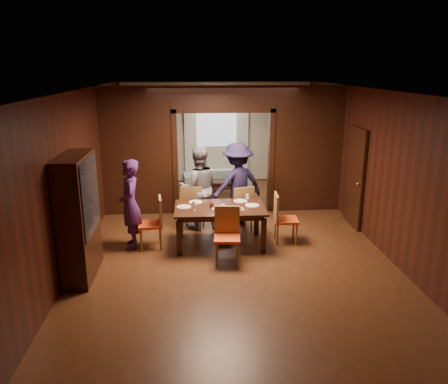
{
  "coord_description": "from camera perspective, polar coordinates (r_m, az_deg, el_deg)",
  "views": [
    {
      "loc": [
        -0.71,
        -8.18,
        3.3
      ],
      "look_at": [
        -0.14,
        -0.4,
        1.05
      ],
      "focal_mm": 35.0,
      "sensor_mm": 36.0,
      "label": 1
    }
  ],
  "objects": [
    {
      "name": "chair_left",
      "position": [
        8.29,
        -9.63,
        -4.0
      ],
      "size": [
        0.49,
        0.49,
        0.97
      ],
      "primitive_type": null,
      "rotation": [
        0.0,
        0.0,
        -1.46
      ],
      "color": "red",
      "rests_on": "floor"
    },
    {
      "name": "dining_table",
      "position": [
        8.32,
        -0.53,
        -4.45
      ],
      "size": [
        1.69,
        1.05,
        0.76
      ],
      "primitive_type": "cube",
      "color": "black",
      "rests_on": "floor"
    },
    {
      "name": "platter_a",
      "position": [
        8.06,
        -0.54,
        -2.14
      ],
      "size": [
        0.3,
        0.2,
        0.04
      ],
      "primitive_type": "cube",
      "color": "gray",
      "rests_on": "dining_table"
    },
    {
      "name": "curtain_right",
      "position": [
        12.83,
        2.38,
        6.88
      ],
      "size": [
        0.35,
        0.06,
        2.4
      ],
      "primitive_type": "cube",
      "color": "white",
      "rests_on": "back_wall"
    },
    {
      "name": "floor",
      "position": [
        8.85,
        0.69,
        -5.81
      ],
      "size": [
        9.0,
        9.0,
        0.0
      ],
      "primitive_type": "plane",
      "color": "#492A14",
      "rests_on": "ground"
    },
    {
      "name": "plate_far_l",
      "position": [
        8.49,
        -3.71,
        -1.32
      ],
      "size": [
        0.27,
        0.27,
        0.01
      ],
      "primitive_type": "cylinder",
      "color": "silver",
      "rests_on": "dining_table"
    },
    {
      "name": "person_grey",
      "position": [
        9.06,
        -3.34,
        0.52
      ],
      "size": [
        0.92,
        0.75,
        1.75
      ],
      "primitive_type": "imported",
      "rotation": [
        0.0,
        0.0,
        3.25
      ],
      "color": "slate",
      "rests_on": "floor"
    },
    {
      "name": "room_walls",
      "position": [
        10.25,
        -0.19,
        6.0
      ],
      "size": [
        5.52,
        9.01,
        2.9
      ],
      "color": "black",
      "rests_on": "floor"
    },
    {
      "name": "chair_near",
      "position": [
        7.55,
        0.4,
        -5.81
      ],
      "size": [
        0.47,
        0.47,
        0.97
      ],
      "primitive_type": null,
      "rotation": [
        0.0,
        0.0,
        -0.08
      ],
      "color": "#E24015",
      "rests_on": "floor"
    },
    {
      "name": "sofa",
      "position": [
        12.43,
        -0.91,
        2.01
      ],
      "size": [
        1.94,
        0.88,
        0.55
      ],
      "primitive_type": "imported",
      "rotation": [
        0.0,
        0.0,
        3.22
      ],
      "color": "#99C8C8",
      "rests_on": "floor"
    },
    {
      "name": "plate_far_r",
      "position": [
        8.55,
        2.14,
        -1.18
      ],
      "size": [
        0.27,
        0.27,
        0.01
      ],
      "primitive_type": "cylinder",
      "color": "silver",
      "rests_on": "dining_table"
    },
    {
      "name": "wineglass_far",
      "position": [
        8.54,
        -2.5,
        -0.6
      ],
      "size": [
        0.08,
        0.08,
        0.18
      ],
      "primitive_type": null,
      "color": "silver",
      "rests_on": "dining_table"
    },
    {
      "name": "plate_near",
      "position": [
        7.88,
        -0.27,
        -2.68
      ],
      "size": [
        0.27,
        0.27,
        0.01
      ],
      "primitive_type": "cylinder",
      "color": "silver",
      "rests_on": "dining_table"
    },
    {
      "name": "plate_right",
      "position": [
        8.29,
        3.7,
        -1.76
      ],
      "size": [
        0.27,
        0.27,
        0.01
      ],
      "primitive_type": "cylinder",
      "color": "silver",
      "rests_on": "dining_table"
    },
    {
      "name": "wineglass_left",
      "position": [
        8.0,
        -3.94,
        -1.8
      ],
      "size": [
        0.08,
        0.08,
        0.18
      ],
      "primitive_type": null,
      "color": "white",
      "rests_on": "dining_table"
    },
    {
      "name": "chair_far_l",
      "position": [
        9.13,
        -4.04,
        -1.91
      ],
      "size": [
        0.52,
        0.52,
        0.97
      ],
      "primitive_type": null,
      "rotation": [
        0.0,
        0.0,
        2.95
      ],
      "color": "orange",
      "rests_on": "floor"
    },
    {
      "name": "window_far",
      "position": [
        12.74,
        -1.01,
        8.87
      ],
      "size": [
        1.2,
        0.03,
        1.3
      ],
      "primitive_type": "cube",
      "color": "silver",
      "rests_on": "back_wall"
    },
    {
      "name": "person_purple",
      "position": [
        8.28,
        -12.16,
        -1.58
      ],
      "size": [
        0.51,
        0.68,
        1.68
      ],
      "primitive_type": "imported",
      "rotation": [
        0.0,
        0.0,
        -1.39
      ],
      "color": "#421E5A",
      "rests_on": "floor"
    },
    {
      "name": "ceiling",
      "position": [
        8.22,
        0.76,
        13.29
      ],
      "size": [
        5.5,
        9.0,
        0.02
      ],
      "primitive_type": "cube",
      "color": "silver",
      "rests_on": "room_walls"
    },
    {
      "name": "coffee_table",
      "position": [
        11.56,
        0.28,
        0.53
      ],
      "size": [
        0.8,
        0.5,
        0.4
      ],
      "primitive_type": "cube",
      "color": "black",
      "rests_on": "floor"
    },
    {
      "name": "person_navy",
      "position": [
        9.23,
        1.77,
        0.98
      ],
      "size": [
        1.33,
        1.07,
        1.79
      ],
      "primitive_type": "imported",
      "rotation": [
        0.0,
        0.0,
        3.55
      ],
      "color": "#1B1637",
      "rests_on": "floor"
    },
    {
      "name": "hutch",
      "position": [
        7.3,
        -18.45,
        -3.15
      ],
      "size": [
        0.4,
        1.2,
        2.0
      ],
      "primitive_type": "cube",
      "color": "black",
      "rests_on": "floor"
    },
    {
      "name": "serving_bowl",
      "position": [
        8.25,
        0.13,
        -1.55
      ],
      "size": [
        0.34,
        0.34,
        0.08
      ],
      "primitive_type": "imported",
      "color": "black",
      "rests_on": "dining_table"
    },
    {
      "name": "door_right",
      "position": [
        9.6,
        16.73,
        1.83
      ],
      "size": [
        0.06,
        0.9,
        2.1
      ],
      "primitive_type": "cube",
      "color": "black",
      "rests_on": "floor"
    },
    {
      "name": "curtain_left",
      "position": [
        12.75,
        -4.38,
        6.79
      ],
      "size": [
        0.35,
        0.06,
        2.4
      ],
      "primitive_type": "cube",
      "color": "white",
      "rests_on": "back_wall"
    },
    {
      "name": "tumbler",
      "position": [
        7.9,
        -0.1,
        -2.15
      ],
      "size": [
        0.07,
        0.07,
        0.14
      ],
      "primitive_type": "cylinder",
      "color": "silver",
      "rests_on": "dining_table"
    },
    {
      "name": "chair_right",
      "position": [
        8.5,
        8.12,
        -3.42
      ],
      "size": [
        0.47,
        0.47,
        0.97
      ],
      "primitive_type": null,
      "rotation": [
        0.0,
        0.0,
        1.5
      ],
      "color": "#E04715",
      "rests_on": "floor"
    },
    {
      "name": "plate_left",
      "position": [
        8.22,
        -5.26,
        -1.94
      ],
      "size": [
        0.27,
        0.27,
        0.01
      ],
      "primitive_type": "cylinder",
      "color": "silver",
      "rests_on": "dining_table"
    },
    {
      "name": "chair_far_r",
      "position": [
        9.05,
        2.11,
        -2.04
      ],
      "size": [
        0.55,
        0.55,
        0.97
      ],
      "primitive_type": null,
      "rotation": [
        0.0,
        0.0,
        3.44
      ],
      "color": "orange",
      "rests_on": "floor"
    },
    {
      "name": "condiment_jar",
      "position": [
        8.15,
        -1.6,
        -1.68
      ],
      "size": [
        0.08,
        0.08,
        0.11
      ],
      "primitive_type": null,
      "color": "#522813",
      "rests_on": "dining_table"
    },
    {
      "name": "platter_b",
      "position": [
        8.03,
        1.54,
        -2.23
      ],
      "size": [
        0.3,
        0.2,
        0.04
      ],
      "primitive_type": "cube",
      "color": "gray",
      "rests_on": "dining_table"
    },
    {
      "name": "wineglass_right",
      "position": [
        8.4,
        3.08,
        -0.9
      ],
      "size": [
        0.08,
        0.08,
        0.18
      ],
      "primitive_type": null,
      "color": "silver",
      "rests_on": "dining_table"
    }
  ]
}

